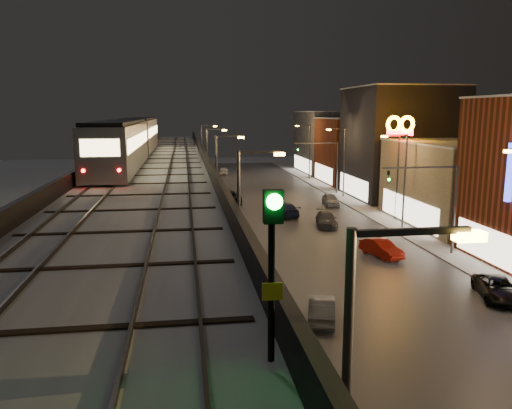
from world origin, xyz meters
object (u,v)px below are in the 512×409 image
car_far_white (224,171)px  car_onc_white (326,220)px  subway_train (132,138)px  car_mid_dark (284,210)px  car_onc_dark (498,290)px  car_onc_silver (381,249)px  car_onc_red (331,200)px  car_near_white (322,310)px  rail_signal (273,242)px  car_mid_silver (229,197)px  car_taxi (281,334)px

car_far_white → car_onc_white: bearing=107.2°
subway_train → car_far_white: 40.97m
car_mid_dark → car_onc_dark: (7.76, -25.34, -0.10)m
car_onc_silver → car_onc_red: (2.33, 21.26, 0.03)m
subway_train → car_mid_dark: (15.43, 1.10, -7.74)m
car_near_white → car_far_white: (-0.05, 64.15, 0.02)m
car_far_white → car_onc_red: car_onc_red is taller
rail_signal → car_mid_silver: 52.66m
car_near_white → car_onc_dark: (11.19, 1.52, -0.02)m
car_taxi → car_near_white: (2.69, 2.53, 0.01)m
car_taxi → car_onc_red: (12.78, 34.71, 0.06)m
subway_train → car_mid_dark: subway_train is taller
car_mid_dark → car_far_white: bearing=-92.7°
car_mid_silver → car_onc_white: car_mid_silver is taller
subway_train → car_far_white: subway_train is taller
car_onc_white → car_onc_silver: bearing=-72.4°
car_onc_dark → car_onc_white: (-4.66, 20.13, 0.05)m
car_taxi → subway_train: bearing=-83.3°
car_mid_dark → car_onc_red: 8.53m
car_mid_silver → subway_train: bearing=40.4°
car_mid_dark → car_near_white: bearing=74.7°
car_mid_silver → car_onc_red: (11.84, -3.49, -0.07)m
car_mid_silver → car_onc_silver: car_mid_silver is taller
car_far_white → car_onc_silver: car_onc_silver is taller
car_onc_silver → car_mid_dark: bearing=89.8°
car_onc_silver → car_onc_dark: (3.43, -9.39, -0.04)m
car_far_white → car_onc_silver: 53.81m
car_mid_dark → car_far_white: 37.46m
rail_signal → car_onc_white: rail_signal is taller
car_far_white → car_onc_dark: size_ratio=0.86×
car_taxi → car_near_white: 3.69m
rail_signal → car_taxi: (2.91, 13.70, -8.18)m
car_onc_white → car_onc_red: (3.56, 10.53, 0.02)m
rail_signal → car_near_white: 19.02m
car_taxi → car_onc_red: car_onc_red is taller
car_mid_silver → car_onc_silver: bearing=107.4°
car_far_white → car_onc_silver: bearing=106.8°
car_onc_red → car_onc_white: bearing=-103.4°
car_onc_dark → car_onc_silver: bearing=126.6°
car_mid_silver → car_onc_white: 16.28m
subway_train → car_onc_dark: size_ratio=8.48×
car_onc_silver → car_near_white: bearing=-140.9°
rail_signal → car_near_white: (5.60, 16.23, -8.18)m
car_near_white → car_mid_silver: bearing=-71.1°
rail_signal → car_far_white: rail_signal is taller
car_onc_red → car_onc_dark: bearing=-82.7°
subway_train → car_onc_red: size_ratio=9.36×
car_near_white → car_mid_dark: size_ratio=0.78×
car_onc_dark → car_onc_red: car_onc_red is taller
subway_train → car_onc_red: 24.29m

